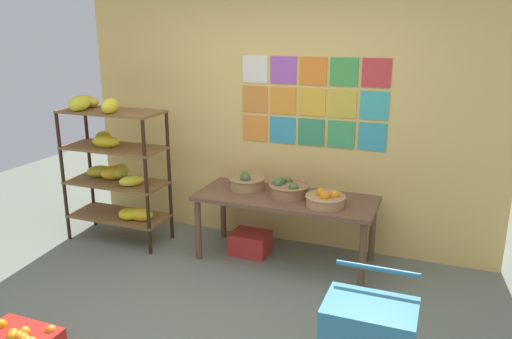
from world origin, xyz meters
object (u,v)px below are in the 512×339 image
banana_shelf_unit (112,158)px  fruit_basket_right (289,189)px  fruit_basket_back_left (247,181)px  produce_crate_under_table (250,243)px  fruit_basket_centre (326,199)px  display_table (285,204)px  shopping_cart (368,335)px

banana_shelf_unit → fruit_basket_right: banana_shelf_unit is taller
fruit_basket_right → fruit_basket_back_left: size_ratio=1.04×
produce_crate_under_table → fruit_basket_right: bearing=1.0°
fruit_basket_right → fruit_basket_centre: size_ratio=1.06×
fruit_basket_right → fruit_basket_back_left: 0.46m
fruit_basket_centre → fruit_basket_back_left: bearing=166.8°
fruit_basket_back_left → fruit_basket_centre: bearing=-13.2°
display_table → fruit_basket_centre: fruit_basket_centre is taller
fruit_basket_right → display_table: bearing=-142.9°
banana_shelf_unit → display_table: (1.83, 0.16, -0.31)m
fruit_basket_back_left → banana_shelf_unit: bearing=-169.8°
fruit_basket_back_left → fruit_basket_centre: fruit_basket_back_left is taller
display_table → produce_crate_under_table: 0.59m
banana_shelf_unit → display_table: size_ratio=0.90×
display_table → fruit_basket_back_left: (-0.43, 0.09, 0.14)m
fruit_basket_back_left → fruit_basket_centre: (0.84, -0.20, -0.01)m
shopping_cart → banana_shelf_unit: bearing=140.6°
fruit_basket_right → produce_crate_under_table: 0.72m
fruit_basket_right → produce_crate_under_table: bearing=-179.0°
banana_shelf_unit → fruit_basket_centre: bearing=1.4°
banana_shelf_unit → fruit_basket_right: 1.87m
fruit_basket_centre → banana_shelf_unit: bearing=-178.6°
display_table → fruit_basket_back_left: size_ratio=4.60×
display_table → fruit_basket_right: size_ratio=4.42×
produce_crate_under_table → fruit_basket_centre: bearing=-8.6°
fruit_basket_centre → shopping_cart: bearing=-67.6°
banana_shelf_unit → display_table: 1.86m
display_table → produce_crate_under_table: bearing=178.2°
display_table → fruit_basket_centre: (0.40, -0.10, 0.13)m
fruit_basket_right → fruit_basket_back_left: fruit_basket_right is taller
banana_shelf_unit → fruit_basket_right: bearing=5.5°
banana_shelf_unit → fruit_basket_back_left: banana_shelf_unit is taller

